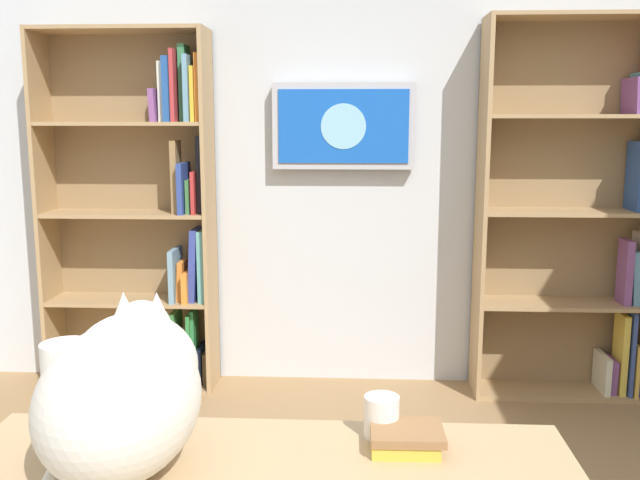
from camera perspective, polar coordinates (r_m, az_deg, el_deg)
The scene contains 8 objects.
wall_back at distance 3.90m, azimuth 2.13°, elevation 7.85°, with size 4.52×0.06×2.70m, color silver.
bookshelf_left at distance 3.96m, azimuth 21.13°, elevation 1.60°, with size 0.95×0.28×2.00m.
bookshelf_right at distance 3.93m, azimuth -13.72°, elevation 2.07°, with size 0.92×0.28×1.95m.
wall_mounted_tv at distance 3.81m, azimuth 1.93°, elevation 9.26°, with size 0.77×0.07×0.46m.
cat at distance 1.52m, azimuth -15.64°, elevation -11.59°, with size 0.32×0.56×0.34m.
paper_towel_roll at distance 1.68m, azimuth -19.83°, elevation -11.64°, with size 0.11×0.11×0.23m, color white.
coffee_mug at distance 1.64m, azimuth 5.04°, elevation -14.15°, with size 0.08×0.08×0.10m, color white.
desk_book_stack at distance 1.60m, azimuth 6.98°, elevation -15.73°, with size 0.16×0.13×0.05m.
Camera 1 is at (-0.06, 1.66, 1.48)m, focal length 39.23 mm.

